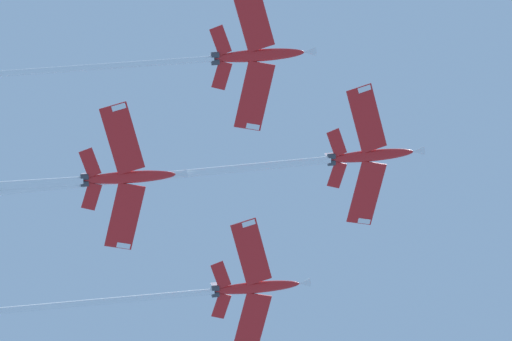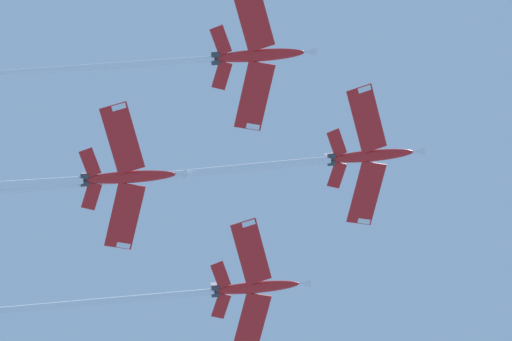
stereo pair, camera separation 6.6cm
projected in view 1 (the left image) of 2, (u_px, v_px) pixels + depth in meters
The scene contains 4 objects.
jet_lead at pixel (266, 166), 150.22m from camera, with size 55.63×27.60×15.19m.
jet_left_wing at pixel (174, 295), 151.65m from camera, with size 53.73×27.93×13.47m.
jet_right_wing at pixel (192, 60), 142.79m from camera, with size 49.79×25.42×13.14m.
jet_slot at pixel (26, 184), 142.82m from camera, with size 50.06×26.93×13.23m.
Camera 1 is at (-30.14, 21.00, 1.87)m, focal length 79.01 mm.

